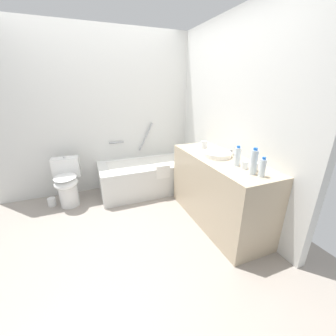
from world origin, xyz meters
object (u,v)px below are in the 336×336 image
at_px(sink_faucet, 231,152).
at_px(water_bottle_2, 263,168).
at_px(water_bottle_1, 237,157).
at_px(drinking_glass_2, 244,165).
at_px(sink_basin, 217,154).
at_px(soap_dish, 211,149).
at_px(drinking_glass_0, 254,167).
at_px(drinking_glass_1, 204,145).
at_px(toilet, 67,182).
at_px(bathtub, 149,175).
at_px(water_bottle_0, 254,162).
at_px(toilet_paper_roll, 52,202).

relative_size(sink_faucet, water_bottle_2, 0.80).
relative_size(water_bottle_1, water_bottle_2, 1.14).
xyz_separation_m(water_bottle_1, drinking_glass_2, (0.02, -0.10, -0.06)).
xyz_separation_m(sink_basin, water_bottle_1, (0.01, -0.35, 0.07)).
distance_m(water_bottle_2, soap_dish, 0.94).
distance_m(sink_basin, water_bottle_2, 0.68).
relative_size(sink_basin, soap_dish, 3.77).
distance_m(drinking_glass_0, soap_dish, 0.80).
bearing_deg(drinking_glass_1, water_bottle_2, -90.50).
distance_m(sink_faucet, water_bottle_2, 0.70).
height_order(sink_faucet, soap_dish, sink_faucet).
distance_m(toilet, drinking_glass_1, 2.04).
height_order(bathtub, water_bottle_2, bathtub).
bearing_deg(water_bottle_1, bathtub, 110.84).
bearing_deg(water_bottle_0, toilet, 136.51).
relative_size(bathtub, drinking_glass_1, 15.94).
bearing_deg(soap_dish, water_bottle_2, -93.15).
bearing_deg(sink_basin, drinking_glass_2, -86.50).
height_order(bathtub, toilet_paper_roll, bathtub).
bearing_deg(sink_basin, soap_dish, 72.28).
relative_size(toilet, water_bottle_1, 3.17).
bearing_deg(soap_dish, toilet, 155.96).
bearing_deg(bathtub, water_bottle_2, -71.98).
distance_m(water_bottle_1, drinking_glass_2, 0.12).
bearing_deg(sink_basin, water_bottle_0, -90.29).
relative_size(water_bottle_0, water_bottle_2, 1.36).
xyz_separation_m(water_bottle_1, drinking_glass_0, (0.06, -0.19, -0.06)).
distance_m(water_bottle_1, toilet_paper_roll, 2.68).
xyz_separation_m(sink_basin, drinking_glass_2, (0.03, -0.45, 0.01)).
bearing_deg(drinking_glass_0, sink_faucet, 76.40).
height_order(bathtub, drinking_glass_1, bathtub).
xyz_separation_m(drinking_glass_0, soap_dish, (0.01, 0.80, -0.03)).
relative_size(sink_faucet, water_bottle_0, 0.59).
bearing_deg(drinking_glass_1, water_bottle_0, -92.67).
relative_size(bathtub, toilet_paper_roll, 13.12).
xyz_separation_m(sink_basin, water_bottle_0, (-0.00, -0.59, 0.09)).
height_order(sink_basin, drinking_glass_1, drinking_glass_1).
bearing_deg(toilet_paper_roll, bathtub, -1.39).
relative_size(sink_basin, drinking_glass_1, 3.45).
xyz_separation_m(drinking_glass_0, toilet_paper_roll, (-2.10, 1.68, -0.84)).
xyz_separation_m(water_bottle_2, drinking_glass_2, (-0.01, 0.23, -0.05)).
distance_m(water_bottle_2, toilet_paper_roll, 2.89).
xyz_separation_m(sink_basin, water_bottle_2, (0.03, -0.67, 0.06)).
xyz_separation_m(bathtub, sink_basin, (0.54, -1.10, 0.62)).
bearing_deg(water_bottle_0, water_bottle_2, -66.64).
bearing_deg(toilet, drinking_glass_1, 71.97).
distance_m(sink_faucet, toilet_paper_roll, 2.64).
bearing_deg(soap_dish, toilet_paper_roll, 157.52).
relative_size(water_bottle_0, soap_dish, 2.88).
bearing_deg(water_bottle_2, soap_dish, 86.85).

